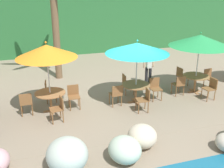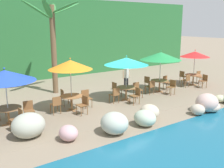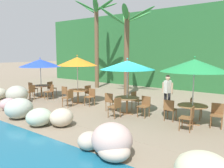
{
  "view_description": "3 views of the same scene",
  "coord_description": "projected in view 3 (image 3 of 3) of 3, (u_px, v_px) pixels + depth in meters",
  "views": [
    {
      "loc": [
        -3.44,
        -9.2,
        4.54
      ],
      "look_at": [
        -0.64,
        -0.17,
        0.91
      ],
      "focal_mm": 43.89,
      "sensor_mm": 36.0,
      "label": 1
    },
    {
      "loc": [
        -8.39,
        -11.09,
        4.19
      ],
      "look_at": [
        -0.67,
        -0.19,
        1.08
      ],
      "focal_mm": 42.24,
      "sensor_mm": 36.0,
      "label": 2
    },
    {
      "loc": [
        5.76,
        -8.33,
        2.67
      ],
      "look_at": [
        -0.59,
        0.09,
        1.25
      ],
      "focal_mm": 36.26,
      "sensor_mm": 36.0,
      "label": 3
    }
  ],
  "objects": [
    {
      "name": "dining_table_blue",
      "position": [
        41.0,
        88.0,
        13.78
      ],
      "size": [
        1.1,
        1.1,
        0.74
      ],
      "color": "olive",
      "rests_on": "ground"
    },
    {
      "name": "chair_orange_inland",
      "position": [
        89.0,
        92.0,
        12.78
      ],
      "size": [
        0.48,
        0.47,
        0.87
      ],
      "color": "brown",
      "rests_on": "ground"
    },
    {
      "name": "chair_blue_right",
      "position": [
        31.0,
        91.0,
        13.03
      ],
      "size": [
        0.46,
        0.46,
        0.87
      ],
      "color": "brown",
      "rests_on": "ground"
    },
    {
      "name": "chair_green_right",
      "position": [
        189.0,
        117.0,
        7.78
      ],
      "size": [
        0.46,
        0.45,
        0.87
      ],
      "color": "brown",
      "rests_on": "ground"
    },
    {
      "name": "chair_teal_inland",
      "position": [
        136.0,
        99.0,
        10.76
      ],
      "size": [
        0.44,
        0.43,
        0.87
      ],
      "color": "brown",
      "rests_on": "ground"
    },
    {
      "name": "chair_blue_inland",
      "position": [
        51.0,
        87.0,
        14.54
      ],
      "size": [
        0.45,
        0.44,
        0.87
      ],
      "color": "brown",
      "rests_on": "ground"
    },
    {
      "name": "chair_blue_left",
      "position": [
        32.0,
        88.0,
        14.24
      ],
      "size": [
        0.43,
        0.44,
        0.87
      ],
      "color": "brown",
      "rests_on": "ground"
    },
    {
      "name": "dining_table_orange",
      "position": [
        78.0,
        92.0,
        12.1
      ],
      "size": [
        1.1,
        1.1,
        0.74
      ],
      "color": "olive",
      "rests_on": "ground"
    },
    {
      "name": "chair_blue_seaward",
      "position": [
        50.0,
        91.0,
        13.27
      ],
      "size": [
        0.47,
        0.48,
        0.87
      ],
      "color": "brown",
      "rests_on": "ground"
    },
    {
      "name": "chair_teal_left",
      "position": [
        110.0,
        101.0,
        10.44
      ],
      "size": [
        0.44,
        0.45,
        0.87
      ],
      "color": "brown",
      "rests_on": "ground"
    },
    {
      "name": "chair_orange_seaward",
      "position": [
        91.0,
        96.0,
        11.66
      ],
      "size": [
        0.43,
        0.44,
        0.87
      ],
      "color": "brown",
      "rests_on": "ground"
    },
    {
      "name": "dining_table_green",
      "position": [
        192.0,
        109.0,
        8.52
      ],
      "size": [
        1.1,
        1.1,
        0.74
      ],
      "color": "olive",
      "rests_on": "ground"
    },
    {
      "name": "chair_orange_left",
      "position": [
        66.0,
        93.0,
        12.55
      ],
      "size": [
        0.42,
        0.43,
        0.87
      ],
      "color": "brown",
      "rests_on": "ground"
    },
    {
      "name": "palm_tree_second",
      "position": [
        126.0,
        36.0,
        14.11
      ],
      "size": [
        3.66,
        3.46,
        5.47
      ],
      "color": "brown",
      "rests_on": "ground"
    },
    {
      "name": "terrace_deck",
      "position": [
        121.0,
        112.0,
        10.38
      ],
      "size": [
        18.0,
        5.2,
        0.01
      ],
      "color": "gray",
      "rests_on": "ground"
    },
    {
      "name": "foliage_backdrop",
      "position": [
        189.0,
        49.0,
        17.1
      ],
      "size": [
        28.0,
        2.4,
        6.0
      ],
      "color": "#286633",
      "rests_on": "ground"
    },
    {
      "name": "waiter_in_white",
      "position": [
        167.0,
        90.0,
        10.47
      ],
      "size": [
        0.52,
        0.37,
        1.7
      ],
      "color": "#232328",
      "rests_on": "ground"
    },
    {
      "name": "umbrella_green",
      "position": [
        194.0,
        65.0,
        8.31
      ],
      "size": [
        2.49,
        2.49,
        2.58
      ],
      "color": "silver",
      "rests_on": "ground"
    },
    {
      "name": "chair_orange_right",
      "position": [
        69.0,
        97.0,
        11.34
      ],
      "size": [
        0.47,
        0.47,
        0.87
      ],
      "color": "brown",
      "rests_on": "ground"
    },
    {
      "name": "chair_teal_seaward",
      "position": [
        145.0,
        105.0,
        9.58
      ],
      "size": [
        0.44,
        0.45,
        0.87
      ],
      "color": "brown",
      "rests_on": "ground"
    },
    {
      "name": "dining_table_teal",
      "position": [
        127.0,
        100.0,
        10.03
      ],
      "size": [
        1.1,
        1.1,
        0.74
      ],
      "color": "olive",
      "rests_on": "ground"
    },
    {
      "name": "umbrella_orange",
      "position": [
        77.0,
        61.0,
        11.88
      ],
      "size": [
        2.1,
        2.1,
        2.6
      ],
      "color": "silver",
      "rests_on": "ground"
    },
    {
      "name": "chair_green_left",
      "position": [
        170.0,
        109.0,
        8.94
      ],
      "size": [
        0.44,
        0.44,
        0.87
      ],
      "color": "brown",
      "rests_on": "ground"
    },
    {
      "name": "chair_green_seaward",
      "position": [
        217.0,
        113.0,
        8.21
      ],
      "size": [
        0.48,
        0.48,
        0.87
      ],
      "color": "brown",
      "rests_on": "ground"
    },
    {
      "name": "ground_plane",
      "position": [
        121.0,
        112.0,
        10.38
      ],
      "size": [
        120.0,
        120.0,
        0.0
      ],
      "primitive_type": "plane",
      "color": "gray"
    },
    {
      "name": "chair_teal_right",
      "position": [
        116.0,
        106.0,
        9.37
      ],
      "size": [
        0.47,
        0.46,
        0.87
      ],
      "color": "brown",
      "rests_on": "ground"
    },
    {
      "name": "palm_tree_nearest",
      "position": [
        97.0,
        31.0,
        17.32
      ],
      "size": [
        3.2,
        2.97,
        6.62
      ],
      "color": "brown",
      "rests_on": "ground"
    },
    {
      "name": "umbrella_blue",
      "position": [
        40.0,
        63.0,
        13.58
      ],
      "size": [
        2.47,
        2.47,
        2.44
      ],
      "color": "silver",
      "rests_on": "ground"
    },
    {
      "name": "chair_green_inland",
      "position": [
        194.0,
        106.0,
        9.31
      ],
      "size": [
        0.47,
        0.47,
        0.87
      ],
      "color": "brown",
      "rests_on": "ground"
    },
    {
      "name": "umbrella_teal",
      "position": [
        127.0,
        65.0,
        9.82
      ],
      "size": [
        2.39,
        2.39,
        2.49
      ],
      "color": "silver",
      "rests_on": "ground"
    },
    {
      "name": "rock_seawall",
      "position": [
        57.0,
        117.0,
        8.26
      ],
      "size": [
        15.34,
        3.23,
        0.95
      ],
      "color": "#A99FA8",
      "rests_on": "ground"
    }
  ]
}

